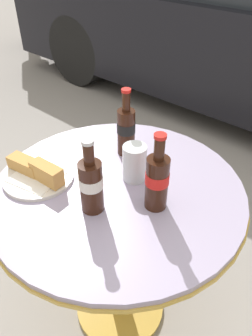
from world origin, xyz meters
TOP-DOWN VIEW (x-y plane):
  - ground_plane at (0.00, 0.00)m, footprint 30.00×30.00m
  - bistro_table at (0.00, 0.00)m, footprint 0.81×0.81m
  - cola_bottle_left at (0.14, 0.01)m, footprint 0.07×0.07m
  - cola_bottle_right at (0.01, -0.12)m, footprint 0.07×0.07m
  - cola_bottle_center at (-0.10, 0.16)m, footprint 0.06×0.06m
  - drinking_glass at (0.01, 0.07)m, footprint 0.08×0.08m
  - lunch_plate_near at (-0.22, -0.14)m, footprint 0.23×0.23m
  - parked_car at (-0.65, 2.40)m, footprint 4.39×1.81m

SIDE VIEW (x-z plane):
  - ground_plane at x=0.00m, z-range 0.00..0.00m
  - bistro_table at x=0.00m, z-range 0.21..0.90m
  - parked_car at x=-0.65m, z-range -0.03..1.32m
  - lunch_plate_near at x=-0.22m, z-range 0.68..0.76m
  - drinking_glass at x=0.01m, z-range 0.69..0.82m
  - cola_bottle_right at x=0.01m, z-range 0.67..0.91m
  - cola_bottle_left at x=0.14m, z-range 0.67..0.92m
  - cola_bottle_center at x=-0.10m, z-range 0.67..0.92m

